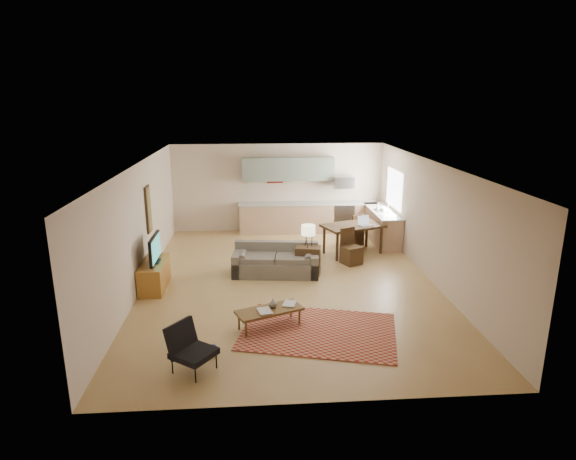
{
  "coord_description": "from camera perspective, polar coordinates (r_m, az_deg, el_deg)",
  "views": [
    {
      "loc": [
        -0.78,
        -10.21,
        4.1
      ],
      "look_at": [
        0.0,
        0.3,
        1.15
      ],
      "focal_mm": 30.0,
      "sensor_mm": 36.0,
      "label": 1
    }
  ],
  "objects": [
    {
      "name": "dining_table",
      "position": [
        12.97,
        7.66,
        -1.08
      ],
      "size": [
        1.8,
        1.42,
        0.8
      ],
      "primitive_type": null,
      "rotation": [
        0.0,
        0.0,
        0.37
      ],
      "color": "#322112",
      "rests_on": "floor"
    },
    {
      "name": "table_lamp",
      "position": [
        11.25,
        2.42,
        -0.67
      ],
      "size": [
        0.35,
        0.35,
        0.54
      ],
      "primitive_type": null,
      "rotation": [
        0.0,
        0.0,
        -0.08
      ],
      "color": "beige",
      "rests_on": "console_table"
    },
    {
      "name": "laptop",
      "position": [
        12.8,
        9.23,
        1.07
      ],
      "size": [
        0.4,
        0.36,
        0.25
      ],
      "primitive_type": null,
      "rotation": [
        0.0,
        0.0,
        0.37
      ],
      "color": "#A5A8AD",
      "rests_on": "dining_table"
    },
    {
      "name": "dining_chair_far",
      "position": [
        13.76,
        7.77,
        0.14
      ],
      "size": [
        0.61,
        0.61,
        0.92
      ],
      "primitive_type": null,
      "rotation": [
        0.0,
        0.0,
        3.64
      ],
      "color": "#322112",
      "rests_on": "floor"
    },
    {
      "name": "book_b",
      "position": [
        9.06,
        -0.53,
        -8.66
      ],
      "size": [
        0.39,
        0.43,
        0.02
      ],
      "primitive_type": "imported",
      "rotation": [
        0.0,
        0.0,
        -0.28
      ],
      "color": "navy",
      "rests_on": "coffee_table"
    },
    {
      "name": "tv",
      "position": [
        10.82,
        -15.52,
        -2.17
      ],
      "size": [
        0.1,
        1.0,
        0.6
      ],
      "primitive_type": null,
      "color": "black",
      "rests_on": "tv_credenza"
    },
    {
      "name": "kitchen_counter_right",
      "position": [
        14.2,
        11.06,
        0.48
      ],
      "size": [
        0.64,
        2.26,
        0.92
      ],
      "primitive_type": null,
      "color": "tan",
      "rests_on": "ground"
    },
    {
      "name": "sofa",
      "position": [
        11.37,
        -1.46,
        -3.56
      ],
      "size": [
        2.18,
        1.13,
        0.73
      ],
      "primitive_type": null,
      "rotation": [
        0.0,
        0.0,
        -0.11
      ],
      "color": "#635B51",
      "rests_on": "floor"
    },
    {
      "name": "armchair",
      "position": [
        7.68,
        -11.11,
        -13.66
      ],
      "size": [
        0.92,
        0.92,
        0.75
      ],
      "primitive_type": null,
      "rotation": [
        0.0,
        0.0,
        0.94
      ],
      "color": "black",
      "rests_on": "floor"
    },
    {
      "name": "coffee_table",
      "position": [
        8.93,
        -2.22,
        -10.4
      ],
      "size": [
        1.3,
        0.91,
        0.37
      ],
      "primitive_type": null,
      "rotation": [
        0.0,
        0.0,
        0.39
      ],
      "color": "#553A19",
      "rests_on": "floor"
    },
    {
      "name": "dining_chair_near",
      "position": [
        12.16,
        7.56,
        -1.95
      ],
      "size": [
        0.59,
        0.6,
        0.91
      ],
      "primitive_type": null,
      "rotation": [
        0.0,
        0.0,
        0.46
      ],
      "color": "#322112",
      "rests_on": "floor"
    },
    {
      "name": "upper_cabinets",
      "position": [
        14.74,
        0.01,
        7.24
      ],
      "size": [
        2.8,
        0.34,
        0.7
      ],
      "primitive_type": "cube",
      "color": "gray",
      "rests_on": "room"
    },
    {
      "name": "triptych",
      "position": [
        14.89,
        -1.58,
        6.54
      ],
      "size": [
        1.7,
        0.04,
        0.5
      ],
      "primitive_type": null,
      "color": "beige",
      "rests_on": "room"
    },
    {
      "name": "kitchen_counter_back",
      "position": [
        14.94,
        2.35,
        1.51
      ],
      "size": [
        4.26,
        0.64,
        0.92
      ],
      "primitive_type": null,
      "color": "tan",
      "rests_on": "ground"
    },
    {
      "name": "room",
      "position": [
        10.61,
        0.12,
        0.61
      ],
      "size": [
        9.0,
        9.0,
        9.0
      ],
      "color": "#A6804A",
      "rests_on": "ground"
    },
    {
      "name": "window_right",
      "position": [
        14.04,
        12.47,
        4.8
      ],
      "size": [
        0.02,
        1.4,
        1.05
      ],
      "primitive_type": "cube",
      "color": "white",
      "rests_on": "room"
    },
    {
      "name": "wall_art_left",
      "position": [
        11.66,
        -16.18,
        2.37
      ],
      "size": [
        0.06,
        0.42,
        1.1
      ],
      "primitive_type": null,
      "color": "olive",
      "rests_on": "room"
    },
    {
      "name": "vase",
      "position": [
        8.89,
        -1.79,
        -8.65
      ],
      "size": [
        0.19,
        0.19,
        0.16
      ],
      "primitive_type": "imported",
      "rotation": [
        0.0,
        0.0,
        -0.1
      ],
      "color": "black",
      "rests_on": "coffee_table"
    },
    {
      "name": "console_table",
      "position": [
        11.43,
        2.38,
        -3.6
      ],
      "size": [
        0.65,
        0.5,
        0.68
      ],
      "primitive_type": null,
      "rotation": [
        0.0,
        0.0,
        -0.22
      ],
      "color": "#322112",
      "rests_on": "floor"
    },
    {
      "name": "tv_credenza",
      "position": [
        11.03,
        -15.55,
        -5.13
      ],
      "size": [
        0.5,
        1.29,
        0.6
      ],
      "primitive_type": null,
      "color": "#965F21",
      "rests_on": "floor"
    },
    {
      "name": "kitchen_range",
      "position": [
        15.11,
        6.5,
        1.54
      ],
      "size": [
        0.62,
        0.62,
        0.9
      ],
      "primitive_type": "cube",
      "color": "#A5A8AD",
      "rests_on": "ground"
    },
    {
      "name": "soap_bottle",
      "position": [
        14.17,
        10.64,
        2.79
      ],
      "size": [
        0.09,
        0.1,
        0.19
      ],
      "primitive_type": "imported",
      "rotation": [
        0.0,
        0.0,
        -0.05
      ],
      "color": "beige",
      "rests_on": "kitchen_counter_right"
    },
    {
      "name": "rug",
      "position": [
        8.86,
        3.65,
        -11.87
      ],
      "size": [
        3.09,
        2.49,
        0.02
      ],
      "primitive_type": "cube",
      "rotation": [
        0.0,
        0.0,
        -0.25
      ],
      "color": "maroon",
      "rests_on": "floor"
    },
    {
      "name": "book_a",
      "position": [
        8.72,
        -3.55,
        -9.68
      ],
      "size": [
        0.37,
        0.42,
        0.03
      ],
      "primitive_type": "imported",
      "rotation": [
        0.0,
        0.0,
        0.23
      ],
      "color": "maroon",
      "rests_on": "coffee_table"
    },
    {
      "name": "kitchen_microwave",
      "position": [
        14.9,
        6.61,
        5.67
      ],
      "size": [
        0.62,
        0.4,
        0.35
      ],
      "primitive_type": "cube",
      "color": "#A5A8AD",
      "rests_on": "room"
    }
  ]
}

